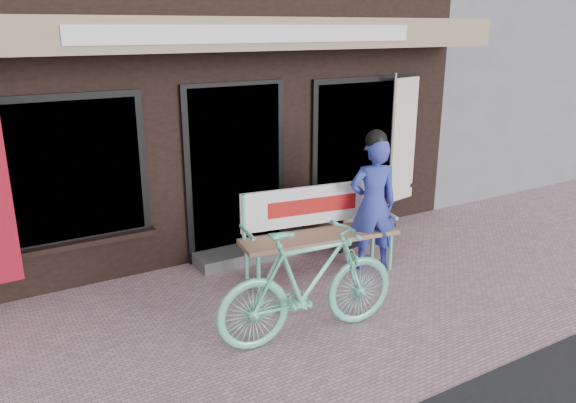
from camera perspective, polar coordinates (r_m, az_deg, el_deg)
ground at (r=5.82m, az=3.59°, el=-11.71°), size 70.00×70.00×0.00m
storefront at (r=9.60m, az=-13.73°, el=17.89°), size 7.00×6.77×6.00m
neighbor_right_near at (r=14.96m, az=19.85°, el=16.29°), size 10.00×7.00×5.60m
bench at (r=6.63m, az=2.92°, el=-2.25°), size 1.95×0.75×1.03m
person at (r=6.73m, az=8.64°, el=-0.03°), size 0.68×0.55×1.70m
bicycle at (r=5.26m, az=2.12°, el=-8.28°), size 1.87×0.68×1.10m
nobori_cream at (r=8.26m, az=11.43°, el=5.29°), size 0.66×0.28×2.22m
menu_stand at (r=7.38m, az=6.31°, el=-1.65°), size 0.43×0.18×0.85m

